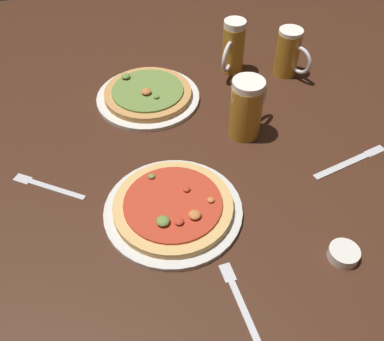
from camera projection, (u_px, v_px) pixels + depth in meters
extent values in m
cube|color=#3D2114|center=(192.00, 180.00, 1.14)|extent=(2.40, 2.40, 0.03)
cylinder|color=silver|center=(173.00, 210.00, 1.04)|extent=(0.33, 0.33, 0.01)
cylinder|color=tan|center=(173.00, 206.00, 1.03)|extent=(0.28, 0.28, 0.02)
cylinder|color=#B73823|center=(173.00, 203.00, 1.02)|extent=(0.23, 0.23, 0.01)
ellipsoid|color=olive|center=(163.00, 221.00, 0.97)|extent=(0.03, 0.03, 0.02)
ellipsoid|color=#B73823|center=(179.00, 221.00, 0.97)|extent=(0.02, 0.02, 0.01)
ellipsoid|color=olive|center=(151.00, 176.00, 1.07)|extent=(0.02, 0.02, 0.01)
ellipsoid|color=#C67038|center=(195.00, 215.00, 0.98)|extent=(0.03, 0.03, 0.01)
ellipsoid|color=#B73823|center=(187.00, 189.00, 1.04)|extent=(0.02, 0.02, 0.01)
ellipsoid|color=#C67038|center=(211.00, 200.00, 1.02)|extent=(0.02, 0.02, 0.01)
cylinder|color=silver|center=(148.00, 97.00, 1.35)|extent=(0.32, 0.32, 0.01)
cylinder|color=tan|center=(148.00, 93.00, 1.34)|extent=(0.27, 0.27, 0.02)
cylinder|color=olive|center=(148.00, 90.00, 1.33)|extent=(0.22, 0.22, 0.01)
ellipsoid|color=#C67038|center=(146.00, 92.00, 1.31)|extent=(0.03, 0.03, 0.01)
ellipsoid|color=olive|center=(156.00, 97.00, 1.30)|extent=(0.02, 0.02, 0.01)
ellipsoid|color=olive|center=(126.00, 76.00, 1.37)|extent=(0.03, 0.03, 0.01)
cylinder|color=#B27A23|center=(287.00, 54.00, 1.41)|extent=(0.08, 0.08, 0.14)
cylinder|color=white|center=(291.00, 31.00, 1.35)|extent=(0.08, 0.08, 0.01)
torus|color=silver|center=(300.00, 60.00, 1.38)|extent=(0.05, 0.09, 0.09)
cylinder|color=#B27A23|center=(233.00, 49.00, 1.41)|extent=(0.07, 0.07, 0.15)
cylinder|color=white|center=(235.00, 24.00, 1.35)|extent=(0.07, 0.07, 0.02)
torus|color=silver|center=(228.00, 57.00, 1.38)|extent=(0.07, 0.08, 0.10)
cylinder|color=#B27A23|center=(246.00, 111.00, 1.19)|extent=(0.09, 0.09, 0.16)
cylinder|color=white|center=(249.00, 84.00, 1.13)|extent=(0.09, 0.09, 0.02)
torus|color=silver|center=(257.00, 101.00, 1.22)|extent=(0.09, 0.07, 0.10)
cylinder|color=silver|center=(344.00, 254.00, 0.95)|extent=(0.07, 0.07, 0.03)
cube|color=silver|center=(55.00, 189.00, 1.09)|extent=(0.14, 0.11, 0.01)
cube|color=silver|center=(23.00, 178.00, 1.12)|extent=(0.05, 0.05, 0.00)
cube|color=silver|center=(344.00, 164.00, 1.15)|extent=(0.19, 0.05, 0.01)
cube|color=silver|center=(375.00, 151.00, 1.19)|extent=(0.06, 0.03, 0.00)
cube|color=silver|center=(246.00, 314.00, 0.86)|extent=(0.02, 0.17, 0.01)
cube|color=silver|center=(228.00, 272.00, 0.93)|extent=(0.03, 0.04, 0.00)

